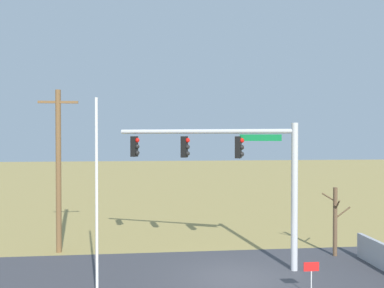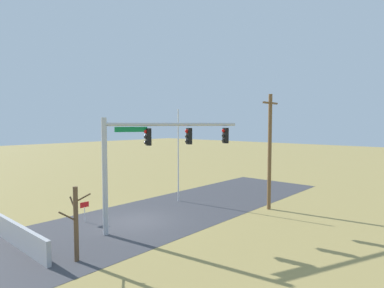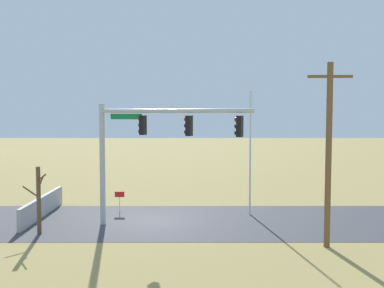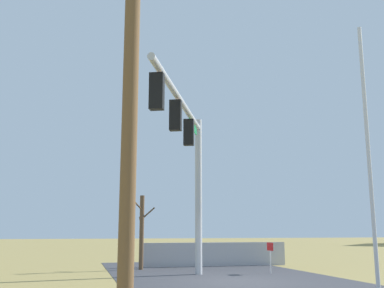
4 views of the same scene
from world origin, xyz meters
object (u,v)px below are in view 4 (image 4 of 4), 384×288
(utility_pole, at_px, (131,83))
(open_sign, at_px, (270,250))
(signal_mast, at_px, (188,150))
(bare_tree, at_px, (142,231))
(flagpole, at_px, (369,158))

(utility_pole, relative_size, open_sign, 6.50)
(signal_mast, bearing_deg, bare_tree, 10.10)
(open_sign, bearing_deg, bare_tree, 57.03)
(signal_mast, bearing_deg, utility_pole, 159.85)
(utility_pole, xyz_separation_m, open_sign, (10.04, -6.85, -3.22))
(flagpole, distance_m, utility_pole, 6.81)
(flagpole, xyz_separation_m, bare_tree, (10.60, 4.21, -1.82))
(utility_pole, bearing_deg, flagpole, -68.08)
(bare_tree, height_order, open_sign, bare_tree)
(signal_mast, xyz_separation_m, flagpole, (-5.58, -3.31, -1.01))
(signal_mast, height_order, utility_pole, utility_pole)
(signal_mast, relative_size, bare_tree, 2.32)
(flagpole, bearing_deg, utility_pole, 111.92)
(flagpole, bearing_deg, open_sign, -4.29)
(signal_mast, relative_size, flagpole, 1.07)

